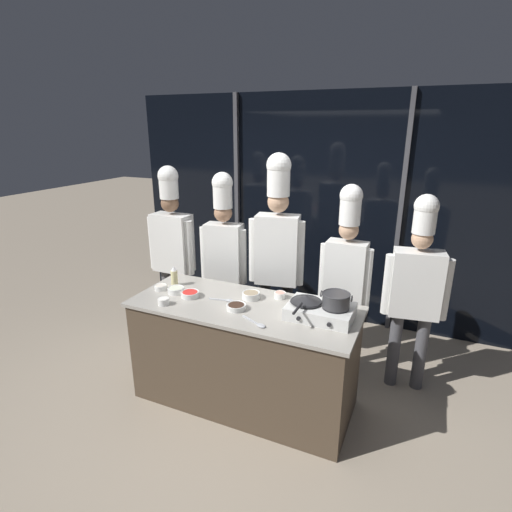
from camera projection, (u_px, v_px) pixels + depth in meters
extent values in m
plane|color=gray|center=(245.00, 399.00, 3.57)|extent=(24.00, 24.00, 0.00)
cube|color=black|center=(313.00, 210.00, 4.83)|extent=(4.73, 0.04, 2.70)
cube|color=#47474C|center=(237.00, 204.00, 5.18)|extent=(0.05, 0.05, 2.70)
cube|color=#47474C|center=(400.00, 218.00, 4.41)|extent=(0.05, 0.05, 2.70)
cube|color=#4C3D2D|center=(244.00, 355.00, 3.43)|extent=(1.84, 0.74, 0.89)
cube|color=#A39E93|center=(244.00, 307.00, 3.29)|extent=(1.90, 0.78, 0.03)
cube|color=silver|center=(320.00, 311.00, 3.06)|extent=(0.50, 0.35, 0.10)
cylinder|color=black|center=(306.00, 302.00, 3.09)|extent=(0.20, 0.20, 0.01)
cylinder|color=black|center=(298.00, 319.00, 2.95)|extent=(0.03, 0.01, 0.03)
cylinder|color=black|center=(336.00, 307.00, 3.00)|extent=(0.20, 0.20, 0.01)
cylinder|color=black|center=(329.00, 325.00, 2.86)|extent=(0.03, 0.01, 0.03)
cylinder|color=#232326|center=(306.00, 301.00, 3.09)|extent=(0.24, 0.24, 0.01)
cone|color=#232326|center=(306.00, 298.00, 3.08)|extent=(0.25, 0.25, 0.05)
cylinder|color=black|center=(298.00, 308.00, 2.89)|extent=(0.02, 0.19, 0.02)
cylinder|color=#333335|center=(336.00, 300.00, 2.98)|extent=(0.20, 0.20, 0.11)
torus|color=#333335|center=(336.00, 294.00, 2.97)|extent=(0.21, 0.21, 0.01)
torus|color=#333335|center=(321.00, 294.00, 3.02)|extent=(0.01, 0.05, 0.05)
torus|color=#333335|center=(352.00, 299.00, 2.93)|extent=(0.01, 0.05, 0.05)
cylinder|color=beige|center=(174.00, 278.00, 3.66)|extent=(0.06, 0.06, 0.14)
cone|color=white|center=(174.00, 269.00, 3.63)|extent=(0.05, 0.05, 0.04)
cylinder|color=white|center=(190.00, 294.00, 3.43)|extent=(0.16, 0.16, 0.04)
torus|color=white|center=(190.00, 292.00, 3.42)|extent=(0.16, 0.16, 0.01)
cylinder|color=red|center=(190.00, 293.00, 3.43)|extent=(0.13, 0.13, 0.02)
cylinder|color=white|center=(164.00, 302.00, 3.28)|extent=(0.09, 0.09, 0.05)
torus|color=white|center=(163.00, 299.00, 3.27)|extent=(0.09, 0.09, 0.01)
cylinder|color=white|center=(163.00, 300.00, 3.28)|extent=(0.07, 0.07, 0.03)
cylinder|color=white|center=(161.00, 288.00, 3.58)|extent=(0.11, 0.11, 0.04)
torus|color=white|center=(160.00, 285.00, 3.57)|extent=(0.11, 0.11, 0.01)
cylinder|color=silver|center=(161.00, 286.00, 3.57)|extent=(0.09, 0.09, 0.02)
cylinder|color=white|center=(251.00, 296.00, 3.40)|extent=(0.15, 0.15, 0.05)
torus|color=white|center=(251.00, 293.00, 3.39)|extent=(0.15, 0.15, 0.01)
cylinder|color=#9E896B|center=(251.00, 294.00, 3.39)|extent=(0.12, 0.12, 0.03)
cylinder|color=white|center=(280.00, 295.00, 3.41)|extent=(0.10, 0.10, 0.05)
torus|color=white|center=(280.00, 293.00, 3.40)|extent=(0.10, 0.10, 0.01)
cylinder|color=#EAA893|center=(280.00, 294.00, 3.40)|extent=(0.08, 0.08, 0.03)
cylinder|color=white|center=(236.00, 307.00, 3.20)|extent=(0.16, 0.16, 0.04)
torus|color=white|center=(236.00, 305.00, 3.19)|extent=(0.16, 0.16, 0.01)
cylinder|color=#382319|center=(236.00, 306.00, 3.20)|extent=(0.13, 0.13, 0.02)
cylinder|color=white|center=(176.00, 290.00, 3.51)|extent=(0.14, 0.14, 0.05)
torus|color=white|center=(176.00, 288.00, 3.50)|extent=(0.15, 0.15, 0.01)
cylinder|color=silver|center=(176.00, 289.00, 3.51)|extent=(0.12, 0.12, 0.03)
cube|color=#B2B5BA|center=(217.00, 300.00, 3.37)|extent=(0.15, 0.04, 0.01)
ellipsoid|color=#B2B5BA|center=(229.00, 300.00, 3.35)|extent=(0.08, 0.06, 0.02)
cube|color=#B2B5BA|center=(250.00, 320.00, 3.03)|extent=(0.16, 0.09, 0.01)
ellipsoid|color=#B2B5BA|center=(261.00, 325.00, 2.93)|extent=(0.10, 0.08, 0.02)
cylinder|color=#4C4C51|center=(185.00, 304.00, 4.52)|extent=(0.11, 0.11, 0.79)
cylinder|color=#4C4C51|center=(168.00, 301.00, 4.62)|extent=(0.11, 0.11, 0.79)
cube|color=white|center=(173.00, 243.00, 4.35)|extent=(0.43, 0.23, 0.64)
cylinder|color=white|center=(189.00, 248.00, 4.23)|extent=(0.09, 0.09, 0.59)
cylinder|color=white|center=(153.00, 243.00, 4.42)|extent=(0.09, 0.09, 0.59)
sphere|color=brown|center=(170.00, 203.00, 4.21)|extent=(0.19, 0.19, 0.19)
cylinder|color=white|center=(169.00, 187.00, 4.16)|extent=(0.20, 0.20, 0.23)
sphere|color=white|center=(168.00, 176.00, 4.12)|extent=(0.21, 0.21, 0.21)
cylinder|color=#4C4C51|center=(235.00, 314.00, 4.31)|extent=(0.10, 0.10, 0.76)
cylinder|color=#4C4C51|center=(217.00, 312.00, 4.37)|extent=(0.10, 0.10, 0.76)
cube|color=white|center=(224.00, 253.00, 4.12)|extent=(0.40, 0.25, 0.62)
cylinder|color=white|center=(243.00, 257.00, 4.04)|extent=(0.08, 0.08, 0.57)
cylinder|color=white|center=(204.00, 253.00, 4.15)|extent=(0.08, 0.08, 0.57)
sphere|color=#A87A5B|center=(223.00, 213.00, 3.99)|extent=(0.18, 0.18, 0.18)
cylinder|color=white|center=(223.00, 195.00, 3.93)|extent=(0.19, 0.19, 0.25)
sphere|color=white|center=(222.00, 183.00, 3.89)|extent=(0.21, 0.21, 0.21)
cylinder|color=#232326|center=(286.00, 322.00, 4.07)|extent=(0.11, 0.11, 0.84)
cylinder|color=#232326|center=(265.00, 319.00, 4.12)|extent=(0.11, 0.11, 0.84)
cube|color=white|center=(277.00, 250.00, 3.86)|extent=(0.44, 0.28, 0.68)
cylinder|color=white|center=(300.00, 254.00, 3.78)|extent=(0.08, 0.08, 0.63)
cylinder|color=white|center=(253.00, 250.00, 3.89)|extent=(0.08, 0.08, 0.63)
sphere|color=tan|center=(278.00, 202.00, 3.71)|extent=(0.20, 0.20, 0.20)
cylinder|color=white|center=(278.00, 181.00, 3.65)|extent=(0.21, 0.21, 0.28)
sphere|color=white|center=(278.00, 165.00, 3.61)|extent=(0.23, 0.23, 0.23)
cylinder|color=#4C4C51|center=(351.00, 339.00, 3.84)|extent=(0.09, 0.09, 0.74)
cylinder|color=#4C4C51|center=(331.00, 335.00, 3.92)|extent=(0.09, 0.09, 0.74)
cube|color=white|center=(345.00, 273.00, 3.67)|extent=(0.37, 0.20, 0.60)
cylinder|color=white|center=(367.00, 279.00, 3.57)|extent=(0.07, 0.07, 0.55)
cylinder|color=white|center=(323.00, 272.00, 3.73)|extent=(0.07, 0.07, 0.55)
sphere|color=tan|center=(349.00, 230.00, 3.54)|extent=(0.18, 0.18, 0.18)
cylinder|color=white|center=(350.00, 210.00, 3.49)|extent=(0.18, 0.18, 0.26)
sphere|color=white|center=(351.00, 196.00, 3.45)|extent=(0.20, 0.20, 0.20)
cylinder|color=#4C4C51|center=(420.00, 352.00, 3.63)|extent=(0.11, 0.11, 0.73)
cylinder|color=#4C4C51|center=(394.00, 349.00, 3.68)|extent=(0.11, 0.11, 0.73)
cube|color=white|center=(416.00, 284.00, 3.45)|extent=(0.44, 0.28, 0.59)
cylinder|color=white|center=(446.00, 290.00, 3.37)|extent=(0.08, 0.08, 0.54)
cylinder|color=white|center=(388.00, 284.00, 3.48)|extent=(0.08, 0.08, 0.54)
sphere|color=tan|center=(422.00, 239.00, 3.32)|extent=(0.17, 0.17, 0.17)
cylinder|color=white|center=(425.00, 220.00, 3.27)|extent=(0.18, 0.18, 0.23)
sphere|color=white|center=(427.00, 206.00, 3.23)|extent=(0.20, 0.20, 0.20)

